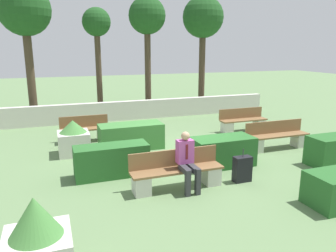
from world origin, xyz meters
The scene contains 19 objects.
ground_plane centered at (0.00, 0.00, 0.00)m, with size 60.00×60.00×0.00m, color #607F51.
perimeter_wall centered at (0.00, 5.84, 0.42)m, with size 13.35×0.30×0.84m.
bench_front centered at (-0.91, -1.86, 0.35)m, with size 2.18×0.48×0.88m.
bench_left_side centered at (3.24, -0.13, 0.35)m, with size 2.15×0.48×0.88m.
bench_right_side centered at (-2.49, 2.84, 0.33)m, with size 1.66×0.49×0.88m.
bench_back centered at (3.47, 2.22, 0.34)m, with size 1.91×0.49×0.88m.
person_seated_man centered at (-0.73, -2.00, 0.75)m, with size 0.38×0.64×1.35m.
hedge_block_near_left centered at (3.63, -1.88, 0.41)m, with size 1.19×0.75×0.82m.
hedge_block_near_right centered at (-1.18, 1.49, 0.41)m, with size 2.02×0.85×0.82m.
hedge_block_mid_left centered at (0.83, -0.88, 0.40)m, with size 1.71×0.82×0.80m.
hedge_block_mid_right centered at (1.84, -3.78, 0.35)m, with size 1.11×0.83×0.70m.
hedge_block_far_left centered at (-2.19, -0.59, 0.41)m, with size 1.85×0.67×0.81m.
planter_corner_left centered at (-2.96, 1.56, 0.50)m, with size 0.92×0.92×1.06m.
planter_corner_right centered at (-3.85, -4.19, 0.58)m, with size 0.88×0.88×1.30m.
suitcase centered at (0.72, -2.04, 0.32)m, with size 0.44×0.23×0.83m.
tree_leftmost centered at (-4.24, 6.97, 4.60)m, with size 2.17×2.17×5.80m.
tree_center_left centered at (-1.25, 7.42, 4.06)m, with size 1.31×1.31×4.98m.
tree_center_right centered at (1.06, 7.03, 4.48)m, with size 1.74×1.74×5.52m.
tree_rightmost centered at (3.99, 7.09, 4.55)m, with size 2.05×2.05×5.70m.
Camera 1 is at (-3.53, -8.45, 3.19)m, focal length 35.00 mm.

